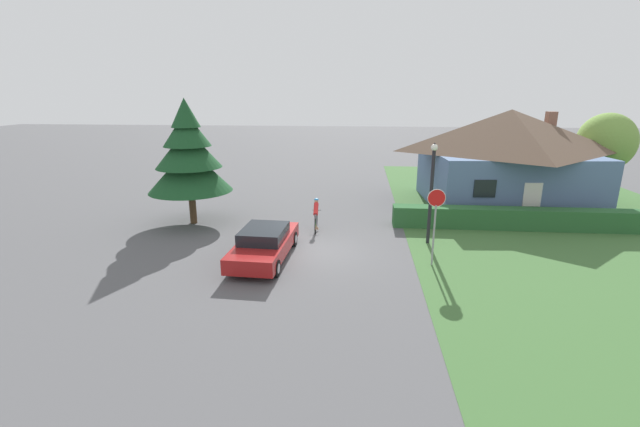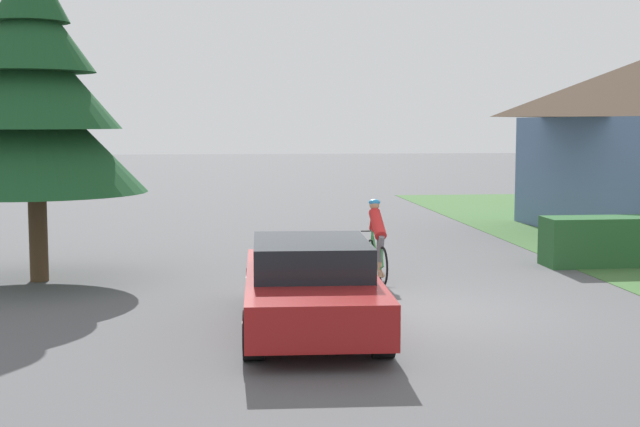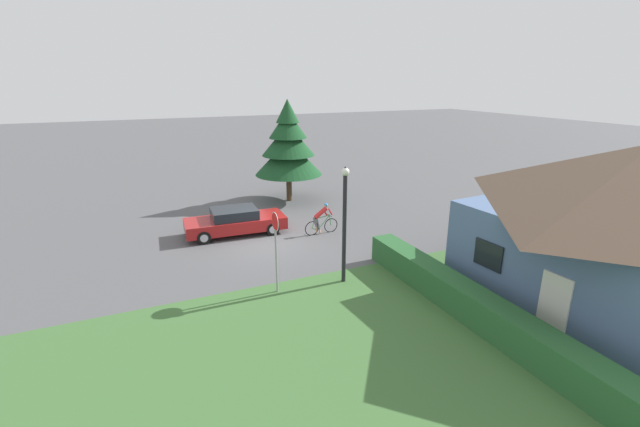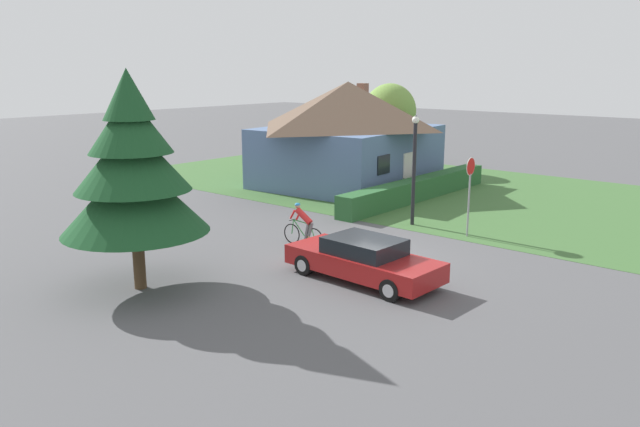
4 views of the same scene
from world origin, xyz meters
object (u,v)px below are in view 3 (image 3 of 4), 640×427
at_px(cyclist, 321,219).
at_px(stop_sign, 276,238).
at_px(cottage_house, 637,227).
at_px(sedan_left_lane, 235,221).
at_px(conifer_tall_near, 288,146).
at_px(street_lamp, 345,217).

relative_size(cyclist, stop_sign, 0.60).
xyz_separation_m(cottage_house, cyclist, (-10.46, -6.13, -2.10)).
relative_size(sedan_left_lane, cyclist, 2.74).
bearing_deg(conifer_tall_near, cottage_house, 18.18).
bearing_deg(cottage_house, conifer_tall_near, -166.08).
height_order(cyclist, stop_sign, stop_sign).
xyz_separation_m(sedan_left_lane, street_lamp, (6.70, 2.48, 1.88)).
bearing_deg(conifer_tall_near, cyclist, -5.76).
distance_m(cottage_house, conifer_tall_near, 17.63).
bearing_deg(conifer_tall_near, stop_sign, -22.04).
height_order(cottage_house, sedan_left_lane, cottage_house).
height_order(cyclist, conifer_tall_near, conifer_tall_near).
height_order(cottage_house, cyclist, cottage_house).
bearing_deg(sedan_left_lane, cottage_house, -47.93).
bearing_deg(cottage_house, stop_sign, -123.63).
xyz_separation_m(street_lamp, conifer_tall_near, (-11.33, 1.98, 0.87)).
bearing_deg(sedan_left_lane, cyclist, -20.68).
bearing_deg(cyclist, stop_sign, -130.87).
bearing_deg(conifer_tall_near, sedan_left_lane, -43.92).
xyz_separation_m(sedan_left_lane, cyclist, (1.65, 3.83, 0.09)).
relative_size(cyclist, conifer_tall_near, 0.29).
relative_size(cottage_house, cyclist, 5.61).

